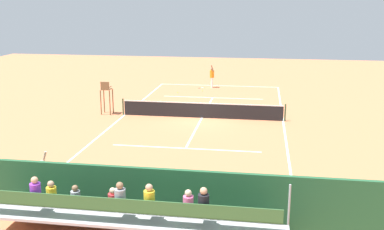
{
  "coord_description": "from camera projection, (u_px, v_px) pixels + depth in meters",
  "views": [
    {
      "loc": [
        -3.63,
        27.19,
        7.23
      ],
      "look_at": [
        0.0,
        4.0,
        1.2
      ],
      "focal_mm": 42.4,
      "sensor_mm": 36.0,
      "label": 1
    }
  ],
  "objects": [
    {
      "name": "ground_plane",
      "position": [
        202.0,
        118.0,
        28.36
      ],
      "size": [
        60.0,
        60.0,
        0.0
      ],
      "primitive_type": "plane",
      "color": "#CC7047"
    },
    {
      "name": "tennis_racket",
      "position": [
        202.0,
        88.0,
        37.89
      ],
      "size": [
        0.51,
        0.52,
        0.03
      ],
      "color": "black",
      "rests_on": "ground"
    },
    {
      "name": "equipment_bag",
      "position": [
        174.0,
        213.0,
        15.36
      ],
      "size": [
        0.9,
        0.36,
        0.36
      ],
      "primitive_type": "cube",
      "color": "#334C8C",
      "rests_on": "ground"
    },
    {
      "name": "line_judge",
      "position": [
        43.0,
        177.0,
        16.26
      ],
      "size": [
        0.39,
        0.54,
        1.93
      ],
      "color": "#232328",
      "rests_on": "ground"
    },
    {
      "name": "tennis_ball_near",
      "position": [
        178.0,
        93.0,
        35.87
      ],
      "size": [
        0.07,
        0.07,
        0.07
      ],
      "primitive_type": "sphere",
      "color": "#CCDB33",
      "rests_on": "ground"
    },
    {
      "name": "courtside_bench",
      "position": [
        222.0,
        204.0,
        15.15
      ],
      "size": [
        1.8,
        0.4,
        0.93
      ],
      "color": "#9E754C",
      "rests_on": "ground"
    },
    {
      "name": "backdrop_wall",
      "position": [
        144.0,
        197.0,
        14.71
      ],
      "size": [
        18.0,
        0.16,
        2.0
      ],
      "primitive_type": "cube",
      "color": "#235633",
      "rests_on": "ground"
    },
    {
      "name": "tennis_net",
      "position": [
        202.0,
        110.0,
        28.23
      ],
      "size": [
        10.3,
        0.1,
        1.07
      ],
      "color": "black",
      "rests_on": "ground"
    },
    {
      "name": "court_line_markings",
      "position": [
        202.0,
        118.0,
        28.39
      ],
      "size": [
        10.1,
        22.2,
        0.01
      ],
      "color": "white",
      "rests_on": "ground"
    },
    {
      "name": "tennis_ball_far",
      "position": [
        202.0,
        91.0,
        36.52
      ],
      "size": [
        0.07,
        0.07,
        0.07
      ],
      "primitive_type": "sphere",
      "color": "#CCDB33",
      "rests_on": "ground"
    },
    {
      "name": "umpire_chair",
      "position": [
        106.0,
        94.0,
        29.01
      ],
      "size": [
        0.67,
        0.67,
        2.14
      ],
      "color": "brown",
      "rests_on": "ground"
    },
    {
      "name": "tennis_player",
      "position": [
        212.0,
        76.0,
        37.78
      ],
      "size": [
        0.42,
        0.55,
        1.93
      ],
      "color": "white",
      "rests_on": "ground"
    },
    {
      "name": "bleacher_stand",
      "position": [
        131.0,
        217.0,
        13.4
      ],
      "size": [
        9.06,
        2.4,
        2.48
      ],
      "color": "#B2B2B7",
      "rests_on": "ground"
    }
  ]
}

